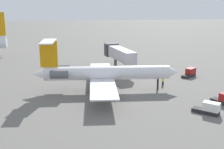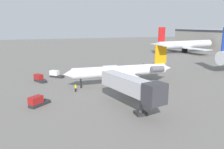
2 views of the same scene
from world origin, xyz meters
The scene contains 8 objects.
ground_plane centered at (0.00, 0.00, -0.05)m, with size 400.00×400.00×0.10m, color #66635E.
regional_jet centered at (1.13, 4.88, 3.50)m, with size 25.61×27.55×9.58m.
jet_bridge centered at (17.35, -0.17, 4.24)m, with size 14.71×6.20×5.93m.
ground_crew_marshaller centered at (3.31, -7.46, 0.86)m, with size 0.46×0.36×1.69m.
baggage_tug_lead centered at (-12.32, -10.28, 0.84)m, with size 3.69×3.93×1.90m.
baggage_tug_trailing centered at (9.70, -15.40, 0.84)m, with size 3.65×3.96×1.90m.
baggage_tug_spare centered at (-8.65, -14.68, 0.84)m, with size 4.16×3.21×1.90m.
parked_airliner_west_end centered at (-47.61, 59.52, 4.31)m, with size 30.52×35.93×13.43m.
Camera 2 is at (49.06, -15.03, 14.11)m, focal length 35.02 mm.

